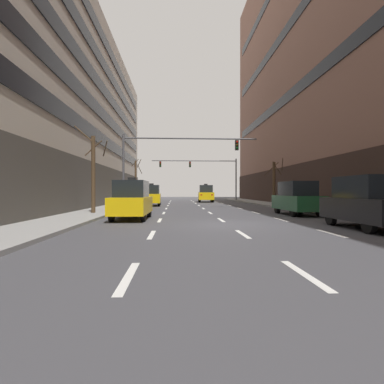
# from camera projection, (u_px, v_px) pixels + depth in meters

# --- Properties ---
(ground_plane) EXTENTS (120.00, 120.00, 0.00)m
(ground_plane) POSITION_uv_depth(u_px,v_px,m) (228.00, 224.00, 13.36)
(ground_plane) COLOR #424247
(sidewalk_left) EXTENTS (2.87, 80.00, 0.14)m
(sidewalk_left) POSITION_uv_depth(u_px,v_px,m) (51.00, 224.00, 12.96)
(sidewalk_left) COLOR gray
(sidewalk_left) RESTS_ON ground
(lane_stripe_l1_s2) EXTENTS (0.16, 2.00, 0.01)m
(lane_stripe_l1_s2) POSITION_uv_depth(u_px,v_px,m) (128.00, 277.00, 5.21)
(lane_stripe_l1_s2) COLOR silver
(lane_stripe_l1_s2) RESTS_ON ground
(lane_stripe_l1_s3) EXTENTS (0.16, 2.00, 0.01)m
(lane_stripe_l1_s3) POSITION_uv_depth(u_px,v_px,m) (152.00, 235.00, 10.20)
(lane_stripe_l1_s3) COLOR silver
(lane_stripe_l1_s3) RESTS_ON ground
(lane_stripe_l1_s4) EXTENTS (0.16, 2.00, 0.01)m
(lane_stripe_l1_s4) POSITION_uv_depth(u_px,v_px,m) (160.00, 220.00, 15.20)
(lane_stripe_l1_s4) COLOR silver
(lane_stripe_l1_s4) RESTS_ON ground
(lane_stripe_l1_s5) EXTENTS (0.16, 2.00, 0.01)m
(lane_stripe_l1_s5) POSITION_uv_depth(u_px,v_px,m) (164.00, 213.00, 20.19)
(lane_stripe_l1_s5) COLOR silver
(lane_stripe_l1_s5) RESTS_ON ground
(lane_stripe_l1_s6) EXTENTS (0.16, 2.00, 0.01)m
(lane_stripe_l1_s6) POSITION_uv_depth(u_px,v_px,m) (166.00, 209.00, 25.18)
(lane_stripe_l1_s6) COLOR silver
(lane_stripe_l1_s6) RESTS_ON ground
(lane_stripe_l1_s7) EXTENTS (0.16, 2.00, 0.01)m
(lane_stripe_l1_s7) POSITION_uv_depth(u_px,v_px,m) (168.00, 206.00, 30.18)
(lane_stripe_l1_s7) COLOR silver
(lane_stripe_l1_s7) RESTS_ON ground
(lane_stripe_l1_s8) EXTENTS (0.16, 2.00, 0.01)m
(lane_stripe_l1_s8) POSITION_uv_depth(u_px,v_px,m) (169.00, 203.00, 35.17)
(lane_stripe_l1_s8) COLOR silver
(lane_stripe_l1_s8) RESTS_ON ground
(lane_stripe_l1_s9) EXTENTS (0.16, 2.00, 0.01)m
(lane_stripe_l1_s9) POSITION_uv_depth(u_px,v_px,m) (170.00, 202.00, 40.16)
(lane_stripe_l1_s9) COLOR silver
(lane_stripe_l1_s9) RESTS_ON ground
(lane_stripe_l1_s10) EXTENTS (0.16, 2.00, 0.01)m
(lane_stripe_l1_s10) POSITION_uv_depth(u_px,v_px,m) (171.00, 201.00, 45.15)
(lane_stripe_l1_s10) COLOR silver
(lane_stripe_l1_s10) RESTS_ON ground
(lane_stripe_l2_s2) EXTENTS (0.16, 2.00, 0.01)m
(lane_stripe_l2_s2) POSITION_uv_depth(u_px,v_px,m) (304.00, 274.00, 5.37)
(lane_stripe_l2_s2) COLOR silver
(lane_stripe_l2_s2) RESTS_ON ground
(lane_stripe_l2_s3) EXTENTS (0.16, 2.00, 0.01)m
(lane_stripe_l2_s3) POSITION_uv_depth(u_px,v_px,m) (243.00, 234.00, 10.36)
(lane_stripe_l2_s3) COLOR silver
(lane_stripe_l2_s3) RESTS_ON ground
(lane_stripe_l2_s4) EXTENTS (0.16, 2.00, 0.01)m
(lane_stripe_l2_s4) POSITION_uv_depth(u_px,v_px,m) (221.00, 220.00, 15.36)
(lane_stripe_l2_s4) COLOR silver
(lane_stripe_l2_s4) RESTS_ON ground
(lane_stripe_l2_s5) EXTENTS (0.16, 2.00, 0.01)m
(lane_stripe_l2_s5) POSITION_uv_depth(u_px,v_px,m) (210.00, 213.00, 20.35)
(lane_stripe_l2_s5) COLOR silver
(lane_stripe_l2_s5) RESTS_ON ground
(lane_stripe_l2_s6) EXTENTS (0.16, 2.00, 0.01)m
(lane_stripe_l2_s6) POSITION_uv_depth(u_px,v_px,m) (203.00, 208.00, 25.34)
(lane_stripe_l2_s6) COLOR silver
(lane_stripe_l2_s6) RESTS_ON ground
(lane_stripe_l2_s7) EXTENTS (0.16, 2.00, 0.01)m
(lane_stripe_l2_s7) POSITION_uv_depth(u_px,v_px,m) (199.00, 206.00, 30.34)
(lane_stripe_l2_s7) COLOR silver
(lane_stripe_l2_s7) RESTS_ON ground
(lane_stripe_l2_s8) EXTENTS (0.16, 2.00, 0.01)m
(lane_stripe_l2_s8) POSITION_uv_depth(u_px,v_px,m) (196.00, 203.00, 35.33)
(lane_stripe_l2_s8) COLOR silver
(lane_stripe_l2_s8) RESTS_ON ground
(lane_stripe_l2_s9) EXTENTS (0.16, 2.00, 0.01)m
(lane_stripe_l2_s9) POSITION_uv_depth(u_px,v_px,m) (193.00, 202.00, 40.32)
(lane_stripe_l2_s9) COLOR silver
(lane_stripe_l2_s9) RESTS_ON ground
(lane_stripe_l2_s10) EXTENTS (0.16, 2.00, 0.01)m
(lane_stripe_l2_s10) POSITION_uv_depth(u_px,v_px,m) (191.00, 201.00, 45.32)
(lane_stripe_l2_s10) COLOR silver
(lane_stripe_l2_s10) RESTS_ON ground
(lane_stripe_l3_s3) EXTENTS (0.16, 2.00, 0.01)m
(lane_stripe_l3_s3) POSITION_uv_depth(u_px,v_px,m) (331.00, 233.00, 10.53)
(lane_stripe_l3_s3) COLOR silver
(lane_stripe_l3_s3) RESTS_ON ground
(lane_stripe_l3_s4) EXTENTS (0.16, 2.00, 0.01)m
(lane_stripe_l3_s4) POSITION_uv_depth(u_px,v_px,m) (281.00, 220.00, 15.52)
(lane_stripe_l3_s4) COLOR silver
(lane_stripe_l3_s4) RESTS_ON ground
(lane_stripe_l3_s5) EXTENTS (0.16, 2.00, 0.01)m
(lane_stripe_l3_s5) POSITION_uv_depth(u_px,v_px,m) (256.00, 213.00, 20.51)
(lane_stripe_l3_s5) COLOR silver
(lane_stripe_l3_s5) RESTS_ON ground
(lane_stripe_l3_s6) EXTENTS (0.16, 2.00, 0.01)m
(lane_stripe_l3_s6) POSITION_uv_depth(u_px,v_px,m) (240.00, 208.00, 25.51)
(lane_stripe_l3_s6) COLOR silver
(lane_stripe_l3_s6) RESTS_ON ground
(lane_stripe_l3_s7) EXTENTS (0.16, 2.00, 0.01)m
(lane_stripe_l3_s7) POSITION_uv_depth(u_px,v_px,m) (230.00, 205.00, 30.50)
(lane_stripe_l3_s7) COLOR silver
(lane_stripe_l3_s7) RESTS_ON ground
(lane_stripe_l3_s8) EXTENTS (0.16, 2.00, 0.01)m
(lane_stripe_l3_s8) POSITION_uv_depth(u_px,v_px,m) (222.00, 203.00, 35.49)
(lane_stripe_l3_s8) COLOR silver
(lane_stripe_l3_s8) RESTS_ON ground
(lane_stripe_l3_s9) EXTENTS (0.16, 2.00, 0.01)m
(lane_stripe_l3_s9) POSITION_uv_depth(u_px,v_px,m) (216.00, 202.00, 40.49)
(lane_stripe_l3_s9) COLOR silver
(lane_stripe_l3_s9) RESTS_ON ground
(lane_stripe_l3_s10) EXTENTS (0.16, 2.00, 0.01)m
(lane_stripe_l3_s10) POSITION_uv_depth(u_px,v_px,m) (212.00, 201.00, 45.48)
(lane_stripe_l3_s10) COLOR silver
(lane_stripe_l3_s10) RESTS_ON ground
(taxi_driving_0) EXTENTS (2.12, 4.65, 2.40)m
(taxi_driving_0) POSITION_uv_depth(u_px,v_px,m) (206.00, 194.00, 39.76)
(taxi_driving_0) COLOR black
(taxi_driving_0) RESTS_ON ground
(taxi_driving_1) EXTENTS (1.89, 4.27, 2.21)m
(taxi_driving_1) POSITION_uv_depth(u_px,v_px,m) (151.00, 195.00, 29.99)
(taxi_driving_1) COLOR black
(taxi_driving_1) RESTS_ON ground
(taxi_driving_2) EXTENTS (1.82, 4.19, 2.18)m
(taxi_driving_2) POSITION_uv_depth(u_px,v_px,m) (132.00, 200.00, 15.76)
(taxi_driving_2) COLOR black
(taxi_driving_2) RESTS_ON ground
(car_parked_1) EXTENTS (1.82, 4.28, 2.06)m
(car_parked_1) POSITION_uv_depth(u_px,v_px,m) (367.00, 203.00, 11.76)
(car_parked_1) COLOR black
(car_parked_1) RESTS_ON ground
(car_parked_2) EXTENTS (1.84, 4.28, 2.06)m
(car_parked_2) POSITION_uv_depth(u_px,v_px,m) (297.00, 198.00, 18.60)
(car_parked_2) COLOR black
(car_parked_2) RESTS_ON ground
(traffic_signal_0) EXTENTS (11.15, 0.35, 6.00)m
(traffic_signal_0) POSITION_uv_depth(u_px,v_px,m) (168.00, 154.00, 25.00)
(traffic_signal_0) COLOR #4C4C51
(traffic_signal_0) RESTS_ON sidewalk_left
(traffic_signal_1) EXTENTS (12.54, 0.35, 6.11)m
(traffic_signal_1) POSITION_uv_depth(u_px,v_px,m) (205.00, 169.00, 44.63)
(traffic_signal_1) COLOR #4C4C51
(traffic_signal_1) RESTS_ON sidewalk_right
(street_tree_0) EXTENTS (2.05, 2.04, 5.28)m
(street_tree_0) POSITION_uv_depth(u_px,v_px,m) (93.00, 172.00, 18.53)
(street_tree_0) COLOR #4C3823
(street_tree_0) RESTS_ON sidewalk_left
(street_tree_1) EXTENTS (1.35, 1.50, 5.39)m
(street_tree_1) POSITION_uv_depth(u_px,v_px,m) (136.00, 180.00, 37.86)
(street_tree_1) COLOR #4C3823
(street_tree_1) RESTS_ON sidewalk_left
(street_tree_2) EXTENTS (1.80, 1.80, 4.46)m
(street_tree_2) POSITION_uv_depth(u_px,v_px,m) (274.00, 182.00, 29.80)
(street_tree_2) COLOR #4C3823
(street_tree_2) RESTS_ON sidewalk_right
(pedestrian_0) EXTENTS (0.41, 0.39, 1.50)m
(pedestrian_0) POSITION_uv_depth(u_px,v_px,m) (304.00, 197.00, 22.32)
(pedestrian_0) COLOR brown
(pedestrian_0) RESTS_ON sidewalk_right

